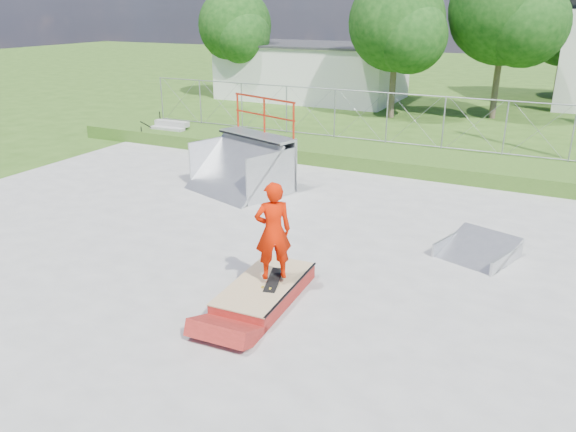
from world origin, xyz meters
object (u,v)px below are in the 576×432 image
at_px(quarter_pipe, 238,148).
at_px(skater, 273,235).
at_px(grind_box, 265,291).
at_px(flat_bank_ramp, 477,249).

relative_size(quarter_pipe, skater, 1.44).
height_order(grind_box, skater, skater).
height_order(flat_bank_ramp, skater, skater).
relative_size(grind_box, skater, 1.28).
xyz_separation_m(quarter_pipe, skater, (3.96, -5.33, -0.02)).
bearing_deg(flat_bank_ramp, skater, -112.37).
bearing_deg(grind_box, quarter_pipe, 122.89).
bearing_deg(grind_box, flat_bank_ramp, 45.71).
height_order(quarter_pipe, skater, quarter_pipe).
xyz_separation_m(grind_box, skater, (0.15, 0.06, 1.13)).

